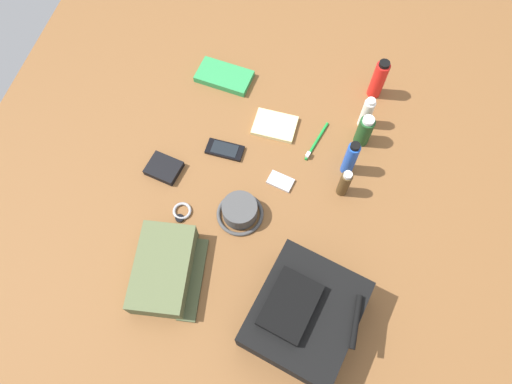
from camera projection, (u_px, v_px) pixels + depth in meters
name	position (u px, v px, depth m)	size (l,w,h in m)	color
ground_plane	(256.00, 198.00, 1.48)	(2.64, 2.02, 0.02)	brown
backpack	(304.00, 314.00, 1.24)	(0.37, 0.34, 0.17)	black
toiletry_pouch	(165.00, 270.00, 1.33)	(0.29, 0.23, 0.08)	#56603D
bucket_hat	(240.00, 211.00, 1.42)	(0.15, 0.15, 0.07)	#474747
sunscreen_spray	(379.00, 79.00, 1.57)	(0.05, 0.05, 0.17)	red
toothpaste_tube	(367.00, 113.00, 1.53)	(0.04, 0.04, 0.14)	white
shampoo_bottle	(364.00, 131.00, 1.50)	(0.05, 0.05, 0.13)	#19471E
deodorant_spray	(350.00, 158.00, 1.44)	(0.04, 0.04, 0.16)	blue
cologne_bottle	(344.00, 183.00, 1.42)	(0.04, 0.04, 0.13)	#473319
paperback_novel	(224.00, 77.00, 1.67)	(0.14, 0.22, 0.02)	#2D934C
cell_phone	(225.00, 150.00, 1.54)	(0.07, 0.13, 0.01)	black
media_player	(280.00, 181.00, 1.49)	(0.07, 0.09, 0.01)	#B7B7BC
wristwatch	(182.00, 212.00, 1.44)	(0.07, 0.06, 0.01)	#99999E
toothbrush	(316.00, 143.00, 1.55)	(0.17, 0.06, 0.02)	#198C33
wallet	(164.00, 168.00, 1.50)	(0.09, 0.11, 0.02)	black
notepad	(275.00, 125.00, 1.58)	(0.11, 0.15, 0.02)	beige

